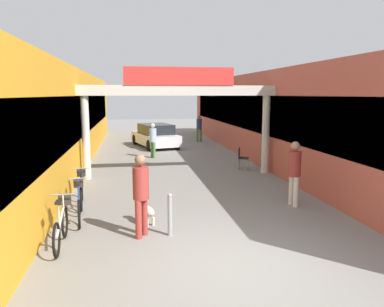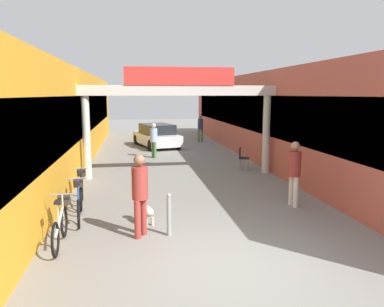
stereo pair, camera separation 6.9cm
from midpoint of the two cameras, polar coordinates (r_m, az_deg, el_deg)
The scene contains 15 objects.
ground_plane at distance 7.04m, azimuth 6.07°, elevation -16.50°, with size 80.00×80.00×0.00m, color gray.
storefront_left at distance 17.47m, azimuth -20.50°, elevation 5.03°, with size 3.00×26.00×3.96m.
storefront_right at distance 18.45m, azimuth 12.44°, elevation 5.57°, with size 3.00×26.00×3.96m.
arcade_sign_gateway at distance 13.74m, azimuth -2.13°, elevation 8.16°, with size 7.40×0.47×3.98m.
pedestrian_with_dog at distance 7.99m, azimuth -8.04°, elevation -5.51°, with size 0.47×0.47×1.79m.
pedestrian_companion at distance 10.48m, azimuth 15.16°, elevation -2.31°, with size 0.37×0.39×1.78m.
pedestrian_carrying_crate at distance 17.98m, azimuth -6.09°, elevation 2.34°, with size 0.44×0.44×1.66m.
pedestrian_elderly_walking at distance 24.02m, azimuth 1.01°, elevation 4.17°, with size 0.42×0.42×1.73m.
dog_on_leash at distance 8.99m, azimuth -7.40°, elevation -8.57°, with size 0.53×0.73×0.52m.
bicycle_silver_nearest at distance 8.14m, azimuth -19.50°, elevation -10.06°, with size 0.46×1.69×0.98m.
bicycle_blue_second at distance 9.54m, azimuth -17.05°, elevation -7.13°, with size 0.46×1.68×0.98m.
bicycle_black_third at distance 10.80m, azimuth -16.68°, elevation -5.23°, with size 0.46×1.69×0.98m.
bollard_post_metal at distance 8.15m, azimuth -3.64°, elevation -9.21°, with size 0.10×0.10×0.94m.
cafe_chair_black_nearer at distance 15.27m, azimuth 7.44°, elevation -0.43°, with size 0.52×0.52×0.89m.
parked_car_white at distance 21.80m, azimuth -5.70°, elevation 2.70°, with size 2.71×4.31×1.33m.
Camera 1 is at (-1.76, -6.11, 3.03)m, focal length 35.00 mm.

